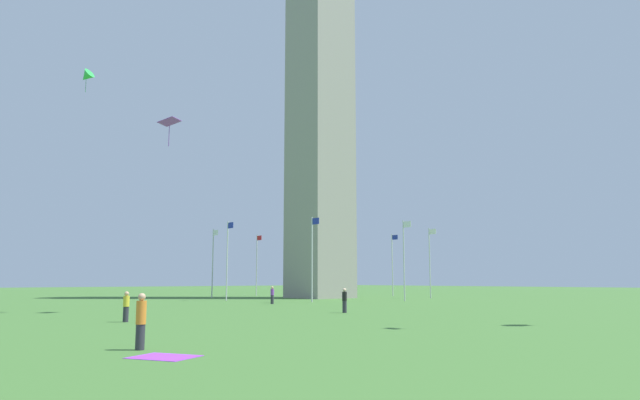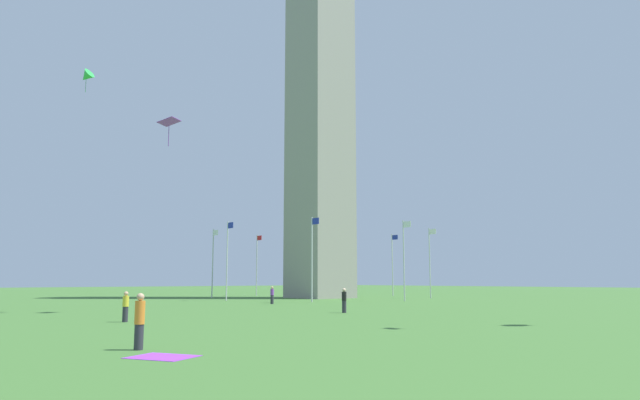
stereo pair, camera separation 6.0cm
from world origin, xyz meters
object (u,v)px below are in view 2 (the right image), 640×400
object	(u,v)px
flagpole_ne	(430,260)
flagpole_sw	(213,260)
kite_purple_diamond	(169,122)
flagpole_se	(326,263)
flagpole_e	(393,262)
flagpole_s	(257,262)
flagpole_w	(227,257)
flagpole_n	(404,257)
picnic_blanket_near_first_person	(162,357)
person_black_shirt	(344,301)
kite_green_delta	(86,77)
obelisk_monument	(320,68)
person_yellow_shirt	(126,307)
person_orange_shirt	(139,322)
flagpole_nw	(312,255)
person_purple_shirt	(272,295)

from	to	relation	value
flagpole_ne	flagpole_sw	size ratio (longest dim) A/B	1.00
kite_purple_diamond	flagpole_se	bearing A→B (deg)	124.25
flagpole_e	flagpole_s	xyz separation A→B (m)	(-13.40, -13.40, 0.00)
flagpole_sw	flagpole_w	xyz separation A→B (m)	(9.47, -3.92, 0.00)
flagpole_n	flagpole_s	distance (m)	26.80
flagpole_n	kite_purple_diamond	world-z (taller)	kite_purple_diamond
flagpole_e	flagpole_se	distance (m)	10.25
flagpole_ne	flagpole_s	distance (m)	24.76
flagpole_w	picnic_blanket_near_first_person	world-z (taller)	flagpole_w
flagpole_n	person_black_shirt	xyz separation A→B (m)	(11.49, -19.92, -3.82)
flagpole_sw	picnic_blanket_near_first_person	world-z (taller)	flagpole_sw
person_black_shirt	flagpole_se	bearing A→B (deg)	-34.97
flagpole_s	kite_green_delta	xyz separation A→B (m)	(9.91, -28.13, 17.66)
flagpole_e	flagpole_w	world-z (taller)	same
flagpole_ne	flagpole_e	bearing A→B (deg)	157.50
obelisk_monument	person_yellow_shirt	world-z (taller)	obelisk_monument
flagpole_n	person_yellow_shirt	xyz separation A→B (m)	(10.01, -34.50, -3.85)
flagpole_sw	person_orange_shirt	distance (m)	54.05
flagpole_sw	flagpole_e	bearing A→B (deg)	67.50
flagpole_se	kite_purple_diamond	bearing A→B (deg)	-55.75
flagpole_w	person_orange_shirt	distance (m)	44.05
kite_purple_diamond	person_yellow_shirt	bearing A→B (deg)	-39.16
flagpole_n	flagpole_e	bearing A→B (deg)	135.00
kite_purple_diamond	flagpole_sw	bearing A→B (deg)	143.22
obelisk_monument	flagpole_s	bearing A→B (deg)	180.00
flagpole_w	flagpole_s	bearing A→B (deg)	135.00
obelisk_monument	person_orange_shirt	world-z (taller)	obelisk_monument
obelisk_monument	flagpole_e	size ratio (longest dim) A/B	6.89
flagpole_nw	person_yellow_shirt	size ratio (longest dim) A/B	5.33
flagpole_e	flagpole_se	world-z (taller)	same
flagpole_s	flagpole_w	distance (m)	18.95
obelisk_monument	flagpole_e	bearing A→B (deg)	89.76
flagpole_s	kite_green_delta	world-z (taller)	kite_green_delta
flagpole_s	picnic_blanket_near_first_person	distance (m)	64.60
flagpole_ne	person_purple_shirt	bearing A→B (deg)	-88.30
obelisk_monument	kite_purple_diamond	world-z (taller)	obelisk_monument
flagpole_n	kite_green_delta	bearing A→B (deg)	-120.98
person_orange_shirt	picnic_blanket_near_first_person	distance (m)	2.26
person_orange_shirt	kite_green_delta	bearing A→B (deg)	53.12
person_orange_shirt	person_black_shirt	size ratio (longest dim) A/B	1.08
obelisk_monument	flagpole_n	bearing A→B (deg)	0.00
flagpole_se	person_black_shirt	world-z (taller)	flagpole_se
flagpole_ne	person_black_shirt	world-z (taller)	flagpole_ne
flagpole_s	person_purple_shirt	distance (m)	28.21
flagpole_n	kite_purple_diamond	bearing A→B (deg)	-83.34
person_orange_shirt	flagpole_e	bearing A→B (deg)	12.99
obelisk_monument	flagpole_s	size ratio (longest dim) A/B	6.89
picnic_blanket_near_first_person	flagpole_w	bearing A→B (deg)	145.33
kite_green_delta	flagpole_ne	bearing A→B (deg)	70.98
flagpole_n	person_yellow_shirt	world-z (taller)	flagpole_n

